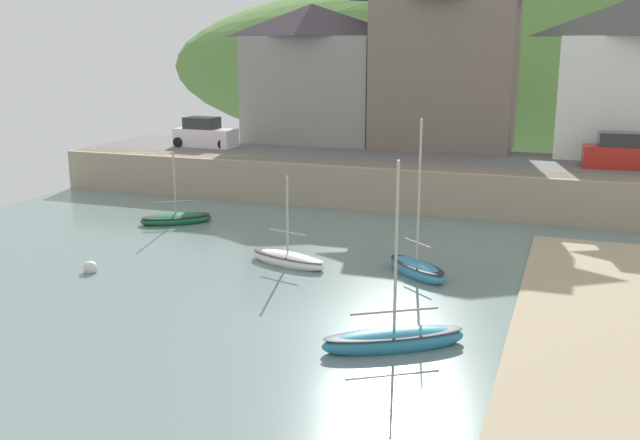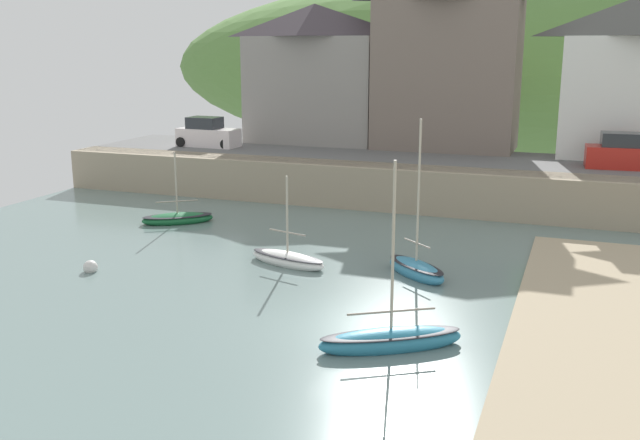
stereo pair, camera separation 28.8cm
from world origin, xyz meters
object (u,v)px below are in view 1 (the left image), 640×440
(rowboat_small_beached, at_px, (394,339))
(parked_car_by_wall, at_px, (621,153))
(parked_car_near_slipway, at_px, (205,135))
(mooring_buoy, at_px, (90,268))
(waterfront_building_left, at_px, (312,73))
(sailboat_tall_mast, at_px, (176,219))
(waterfront_building_right, at_px, (640,75))
(waterfront_building_centre, at_px, (445,54))
(fishing_boat_green, at_px, (417,268))
(sailboat_far_left, at_px, (288,259))

(rowboat_small_beached, distance_m, parked_car_by_wall, 23.83)
(parked_car_near_slipway, distance_m, mooring_buoy, 20.28)
(rowboat_small_beached, bearing_deg, parked_car_by_wall, 40.62)
(waterfront_building_left, bearing_deg, parked_car_near_slipway, -142.78)
(waterfront_building_left, height_order, sailboat_tall_mast, waterfront_building_left)
(waterfront_building_right, height_order, sailboat_tall_mast, waterfront_building_right)
(waterfront_building_right, relative_size, mooring_buoy, 16.44)
(waterfront_building_right, height_order, rowboat_small_beached, waterfront_building_right)
(parked_car_near_slipway, bearing_deg, waterfront_building_centre, 18.91)
(waterfront_building_left, bearing_deg, sailboat_tall_mast, -96.70)
(fishing_boat_green, height_order, parked_car_near_slipway, fishing_boat_green)
(waterfront_building_left, relative_size, parked_car_by_wall, 2.21)
(parked_car_by_wall, distance_m, mooring_buoy, 28.34)
(waterfront_building_centre, height_order, sailboat_far_left, waterfront_building_centre)
(waterfront_building_centre, xyz_separation_m, rowboat_small_beached, (3.63, -27.07, -8.12))
(waterfront_building_right, bearing_deg, sailboat_tall_mast, -145.54)
(sailboat_far_left, relative_size, parked_car_by_wall, 0.93)
(rowboat_small_beached, bearing_deg, sailboat_tall_mast, 109.06)
(waterfront_building_left, xyz_separation_m, parked_car_near_slipway, (-5.92, -4.50, -3.92))
(sailboat_far_left, height_order, mooring_buoy, sailboat_far_left)
(waterfront_building_left, xyz_separation_m, waterfront_building_centre, (9.05, -0.00, 1.29))
(sailboat_far_left, distance_m, parked_car_near_slipway, 20.18)
(fishing_boat_green, distance_m, parked_car_by_wall, 17.51)
(waterfront_building_left, height_order, rowboat_small_beached, waterfront_building_left)
(parked_car_by_wall, bearing_deg, rowboat_small_beached, -111.29)
(waterfront_building_centre, distance_m, parked_car_near_slipway, 16.48)
(parked_car_by_wall, bearing_deg, parked_car_near_slipway, 176.10)
(waterfront_building_centre, relative_size, sailboat_tall_mast, 3.10)
(fishing_boat_green, xyz_separation_m, rowboat_small_beached, (0.88, -7.24, -0.01))
(waterfront_building_centre, distance_m, sailboat_far_left, 21.94)
(waterfront_building_left, bearing_deg, mooring_buoy, -91.73)
(sailboat_tall_mast, height_order, parked_car_near_slipway, parked_car_near_slipway)
(sailboat_tall_mast, distance_m, mooring_buoy, 8.57)
(fishing_boat_green, bearing_deg, waterfront_building_right, 106.78)
(waterfront_building_right, xyz_separation_m, sailboat_tall_mast, (-22.37, -15.36, -7.03))
(rowboat_small_beached, relative_size, sailboat_tall_mast, 1.55)
(mooring_buoy, bearing_deg, waterfront_building_right, 48.26)
(rowboat_small_beached, distance_m, sailboat_tall_mast, 18.63)
(sailboat_tall_mast, height_order, sailboat_far_left, sailboat_far_left)
(rowboat_small_beached, bearing_deg, fishing_boat_green, 64.94)
(rowboat_small_beached, xyz_separation_m, mooring_buoy, (-13.40, 3.21, -0.11))
(waterfront_building_left, bearing_deg, parked_car_by_wall, -12.83)
(waterfront_building_right, bearing_deg, rowboat_small_beached, -106.24)
(waterfront_building_centre, relative_size, parked_car_near_slipway, 2.84)
(fishing_boat_green, xyz_separation_m, sailboat_tall_mast, (-13.61, 4.47, -0.07))
(waterfront_building_centre, xyz_separation_m, parked_car_near_slipway, (-14.98, -4.50, -5.21))
(sailboat_far_left, bearing_deg, waterfront_building_right, 70.48)
(waterfront_building_centre, relative_size, rowboat_small_beached, 1.99)
(waterfront_building_centre, xyz_separation_m, parked_car_by_wall, (10.70, -4.50, -5.21))
(sailboat_far_left, bearing_deg, fishing_boat_green, 19.41)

